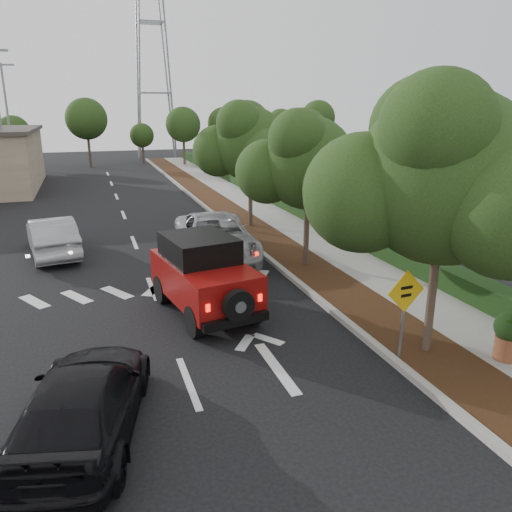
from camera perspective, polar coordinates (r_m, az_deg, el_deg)
name	(u,v)px	position (r m, az deg, el deg)	size (l,w,h in m)	color
ground	(189,383)	(11.03, -7.72, -14.15)	(120.00, 120.00, 0.00)	black
curb	(237,233)	(22.91, -2.24, 2.70)	(0.20, 70.00, 0.15)	#9E9B93
planting_strip	(257,231)	(23.21, 0.13, 2.85)	(1.80, 70.00, 0.12)	black
sidewalk	(295,228)	(23.87, 4.46, 3.19)	(2.00, 70.00, 0.12)	gray
hedge	(322,219)	(24.36, 7.52, 4.20)	(0.80, 70.00, 0.80)	black
transmission_tower	(158,158)	(58.12, -11.14, 10.89)	(7.00, 4.00, 28.00)	slate
street_tree_near	(425,353)	(12.73, 18.79, -10.50)	(3.80, 3.80, 5.92)	#1B3311
street_tree_mid	(305,267)	(18.30, 5.66, -1.27)	(3.20, 3.20, 5.32)	#1B3311
street_tree_far	(251,228)	(24.14, -0.63, 3.26)	(3.40, 3.40, 5.62)	#1B3311
light_pole_a	(11,197)	(36.12, -26.23, 6.06)	(2.00, 0.22, 9.00)	slate
light_pole_b	(16,175)	(48.03, -25.75, 8.38)	(2.00, 0.22, 9.00)	slate
red_jeep	(201,274)	(14.15, -6.28, -2.01)	(2.51, 4.43, 2.18)	black
silver_suv_ahead	(215,238)	(19.07, -4.69, 2.10)	(2.75, 5.97, 1.66)	#A7A9AF
black_suv_oncoming	(83,403)	(9.55, -19.16, -15.59)	(1.89, 4.64, 1.35)	black
silver_sedan_oncoming	(52,236)	(21.03, -22.26, 2.08)	(1.61, 4.60, 1.52)	#96989D
speed_hump_sign	(405,302)	(11.61, 16.63, -5.08)	(0.99, 0.11, 2.10)	slate
terracotta_planter	(509,331)	(12.65, 26.97, -7.65)	(0.68, 0.68, 1.19)	brown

